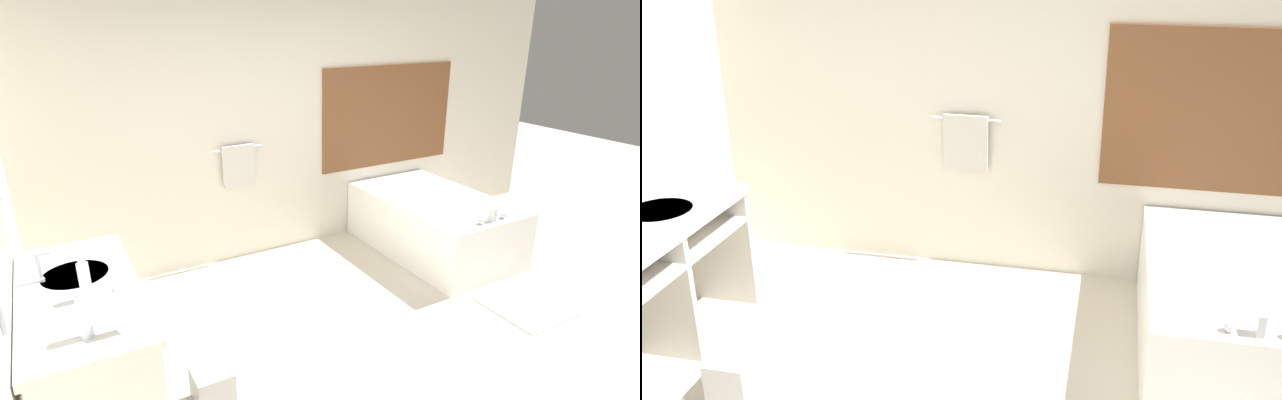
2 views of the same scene
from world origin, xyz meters
TOP-DOWN VIEW (x-y plane):
  - ground_plane at (0.00, 0.00)m, footprint 16.00×16.00m
  - wall_back_with_blinds at (0.05, 2.23)m, footprint 7.40×0.13m
  - vanity_counter at (-1.87, 0.61)m, footprint 0.64×1.43m
  - sink_faucet at (-2.04, 0.80)m, footprint 0.09×0.04m
  - bathtub at (1.50, 1.35)m, footprint 1.04×1.69m
  - water_bottle_1 at (-1.71, 0.05)m, footprint 0.06×0.06m
  - water_bottle_2 at (-1.87, 0.09)m, footprint 0.06×0.06m
  - water_bottle_3 at (-1.83, 0.47)m, footprint 0.06×0.06m
  - waste_bin at (-1.23, 0.34)m, footprint 0.24×0.24m
  - bath_mat at (1.43, 0.09)m, footprint 0.59×0.64m

SIDE VIEW (x-z plane):
  - ground_plane at x=0.00m, z-range 0.00..0.00m
  - bath_mat at x=1.43m, z-range 0.00..0.02m
  - waste_bin at x=-1.23m, z-range 0.00..0.23m
  - bathtub at x=1.50m, z-range -0.03..0.68m
  - vanity_counter at x=-1.87m, z-range 0.21..1.08m
  - sink_faucet at x=-2.04m, z-range 0.87..1.05m
  - water_bottle_3 at x=-1.83m, z-range 0.86..1.10m
  - water_bottle_2 at x=-1.87m, z-range 0.86..1.11m
  - water_bottle_1 at x=-1.71m, z-range 0.86..1.11m
  - wall_back_with_blinds at x=0.05m, z-range 0.00..2.70m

